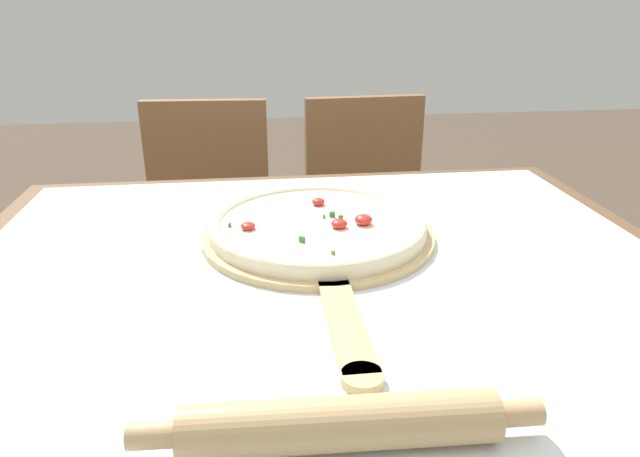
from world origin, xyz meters
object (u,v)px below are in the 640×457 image
(pizza, at_px, (318,225))
(chair_right, at_px, (369,218))
(chair_left, at_px, (208,225))
(pizza_peel, at_px, (319,240))
(rolling_pin, at_px, (340,424))

(pizza, bearing_deg, chair_right, 71.28)
(pizza, xyz_separation_m, chair_right, (0.26, 0.76, -0.29))
(pizza, relative_size, chair_right, 0.43)
(pizza, xyz_separation_m, chair_left, (-0.25, 0.76, -0.29))
(pizza_peel, height_order, rolling_pin, rolling_pin)
(chair_right, bearing_deg, pizza_peel, -111.20)
(pizza, bearing_deg, chair_left, 108.50)
(rolling_pin, height_order, chair_right, chair_right)
(pizza_peel, distance_m, chair_left, 0.86)
(rolling_pin, bearing_deg, chair_right, 76.72)
(pizza_peel, xyz_separation_m, chair_left, (-0.25, 0.78, -0.27))
(pizza_peel, bearing_deg, pizza, 89.64)
(pizza_peel, relative_size, pizza, 1.69)
(pizza_peel, bearing_deg, chair_left, 107.99)
(pizza, distance_m, chair_right, 0.85)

